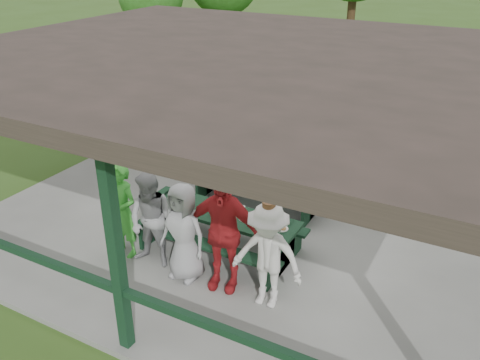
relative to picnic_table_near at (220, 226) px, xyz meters
The scene contains 16 objects.
ground 1.33m from the picnic_table_near, 87.15° to the left, with size 90.00×90.00×0.00m, color #335019.
concrete_slab 1.31m from the picnic_table_near, 87.15° to the left, with size 10.00×8.00×0.10m, color slate.
pavilion_structure 2.85m from the picnic_table_near, 87.15° to the left, with size 10.60×8.60×3.24m.
picnic_table_near is the anchor object (origin of this frame).
picnic_table_far 2.01m from the picnic_table_near, 94.74° to the left, with size 2.71×1.39×0.75m.
table_setting 0.31m from the picnic_table_near, 66.00° to the left, with size 2.40×0.45×0.10m.
contestant_green 1.67m from the picnic_table_near, 147.52° to the right, with size 0.61×0.40×1.68m, color green.
contestant_grey_left 1.22m from the picnic_table_near, 130.11° to the right, with size 0.81×0.63×1.66m, color gray.
contestant_grey_mid 1.01m from the picnic_table_near, 96.26° to the right, with size 0.81×0.52×1.65m, color #939396.
contestant_red 1.13m from the picnic_table_near, 57.12° to the right, with size 1.15×0.48×1.96m, color #AD1F23.
contestant_white_fedora 1.67m from the picnic_table_near, 34.60° to the right, with size 1.11×0.67×1.73m.
spectator_lblue 2.81m from the picnic_table_near, 91.21° to the left, with size 1.56×0.50×1.69m, color #83A5CA.
spectator_blue 3.75m from the picnic_table_near, 111.08° to the left, with size 0.62×0.41×1.71m, color #396296.
spectator_grey 3.36m from the picnic_table_near, 62.62° to the left, with size 0.73×0.57×1.50m, color gray.
pickup_truck 9.25m from the picnic_table_near, 85.15° to the left, with size 2.26×4.90×1.36m, color silver.
farm_trailer 9.29m from the picnic_table_near, 105.98° to the left, with size 3.48×2.00×1.21m.
Camera 1 is at (3.84, -7.68, 5.12)m, focal length 38.00 mm.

